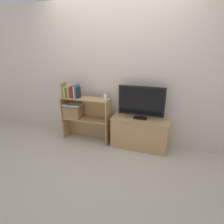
% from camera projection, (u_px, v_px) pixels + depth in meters
% --- Properties ---
extents(ground_plane, '(16.00, 16.00, 0.00)m').
position_uv_depth(ground_plane, '(110.00, 147.00, 3.07)').
color(ground_plane, '#BCB2A3').
extents(wall_back, '(10.00, 0.05, 2.40)m').
position_uv_depth(wall_back, '(117.00, 75.00, 3.03)').
color(wall_back, beige).
rests_on(wall_back, ground_plane).
extents(tv_stand, '(0.95, 0.39, 0.54)m').
position_uv_depth(tv_stand, '(139.00, 133.00, 3.00)').
color(tv_stand, tan).
rests_on(tv_stand, ground_plane).
extents(tv, '(0.75, 0.14, 0.54)m').
position_uv_depth(tv, '(141.00, 102.00, 2.81)').
color(tv, black).
rests_on(tv, tv_stand).
extents(bookshelf_lower_tier, '(0.89, 0.27, 0.43)m').
position_uv_depth(bookshelf_lower_tier, '(88.00, 125.00, 3.30)').
color(bookshelf_lower_tier, tan).
rests_on(bookshelf_lower_tier, ground_plane).
extents(bookshelf_upper_tier, '(0.89, 0.27, 0.39)m').
position_uv_depth(bookshelf_upper_tier, '(87.00, 105.00, 3.16)').
color(bookshelf_upper_tier, tan).
rests_on(bookshelf_upper_tier, bookshelf_lower_tier).
extents(book_olive, '(0.03, 0.12, 0.25)m').
position_uv_depth(book_olive, '(64.00, 90.00, 3.11)').
color(book_olive, olive).
rests_on(book_olive, bookshelf_upper_tier).
extents(book_mustard, '(0.04, 0.14, 0.18)m').
position_uv_depth(book_mustard, '(66.00, 92.00, 3.11)').
color(book_mustard, gold).
rests_on(book_mustard, bookshelf_upper_tier).
extents(book_forest, '(0.03, 0.16, 0.19)m').
position_uv_depth(book_forest, '(68.00, 92.00, 3.10)').
color(book_forest, '#286638').
rests_on(book_forest, bookshelf_upper_tier).
extents(book_tan, '(0.03, 0.16, 0.20)m').
position_uv_depth(book_tan, '(70.00, 92.00, 3.09)').
color(book_tan, tan).
rests_on(book_tan, bookshelf_upper_tier).
extents(book_crimson, '(0.03, 0.15, 0.20)m').
position_uv_depth(book_crimson, '(72.00, 92.00, 3.08)').
color(book_crimson, '#B22328').
rests_on(book_crimson, bookshelf_upper_tier).
extents(book_maroon, '(0.03, 0.15, 0.19)m').
position_uv_depth(book_maroon, '(74.00, 92.00, 3.07)').
color(book_maroon, maroon).
rests_on(book_maroon, bookshelf_upper_tier).
extents(book_ivory, '(0.02, 0.14, 0.20)m').
position_uv_depth(book_ivory, '(75.00, 92.00, 3.05)').
color(book_ivory, silver).
rests_on(book_ivory, bookshelf_upper_tier).
extents(book_teal, '(0.03, 0.15, 0.23)m').
position_uv_depth(book_teal, '(77.00, 91.00, 3.04)').
color(book_teal, '#1E7075').
rests_on(book_teal, bookshelf_upper_tier).
extents(book_charcoal, '(0.02, 0.12, 0.18)m').
position_uv_depth(book_charcoal, '(79.00, 93.00, 3.04)').
color(book_charcoal, '#232328').
rests_on(book_charcoal, bookshelf_upper_tier).
extents(baby_monitor, '(0.05, 0.03, 0.12)m').
position_uv_depth(baby_monitor, '(105.00, 97.00, 2.94)').
color(baby_monitor, white).
rests_on(baby_monitor, bookshelf_upper_tier).
extents(storage_basket_left, '(0.32, 0.24, 0.23)m').
position_uv_depth(storage_basket_left, '(73.00, 111.00, 3.22)').
color(storage_basket_left, '#937047').
rests_on(storage_basket_left, bookshelf_lower_tier).
extents(laptop, '(0.33, 0.22, 0.02)m').
position_uv_depth(laptop, '(73.00, 105.00, 3.18)').
color(laptop, '#BCBCC1').
rests_on(laptop, storage_basket_left).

